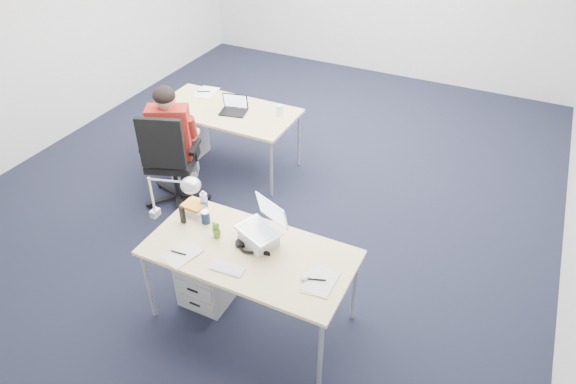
% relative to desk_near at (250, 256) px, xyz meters
% --- Properties ---
extents(floor, '(7.00, 7.00, 0.00)m').
position_rel_desk_near_xyz_m(floor, '(-0.70, 1.93, -0.68)').
color(floor, black).
rests_on(floor, ground).
extents(room, '(6.02, 7.02, 2.80)m').
position_rel_desk_near_xyz_m(room, '(-0.70, 1.93, 1.03)').
color(room, silver).
rests_on(room, ground).
extents(desk_near, '(1.60, 0.80, 0.73)m').
position_rel_desk_near_xyz_m(desk_near, '(0.00, 0.00, 0.00)').
color(desk_near, '#D8BA7C').
rests_on(desk_near, ground).
extents(desk_far, '(1.60, 0.80, 0.73)m').
position_rel_desk_near_xyz_m(desk_far, '(-1.40, 1.93, 0.00)').
color(desk_far, '#D8BA7C').
rests_on(desk_far, ground).
extents(office_chair, '(0.90, 0.90, 1.11)m').
position_rel_desk_near_xyz_m(office_chair, '(-1.53, 1.05, -0.37)').
color(office_chair, black).
rests_on(office_chair, ground).
extents(seated_person, '(0.64, 0.79, 1.32)m').
position_rel_desk_near_xyz_m(seated_person, '(-1.60, 1.22, -0.02)').
color(seated_person, maroon).
rests_on(seated_person, ground).
extents(drawer_pedestal_near, '(0.40, 0.50, 0.55)m').
position_rel_desk_near_xyz_m(drawer_pedestal_near, '(-0.44, 0.07, -0.41)').
color(drawer_pedestal_near, '#AAACB0').
rests_on(drawer_pedestal_near, ground).
extents(drawer_pedestal_far, '(0.40, 0.50, 0.55)m').
position_rel_desk_near_xyz_m(drawer_pedestal_far, '(-2.00, 1.86, -0.41)').
color(drawer_pedestal_far, '#AAACB0').
rests_on(drawer_pedestal_far, ground).
extents(silver_laptop, '(0.40, 0.36, 0.35)m').
position_rel_desk_near_xyz_m(silver_laptop, '(0.02, 0.11, 0.22)').
color(silver_laptop, silver).
rests_on(silver_laptop, desk_near).
extents(wireless_keyboard, '(0.26, 0.12, 0.01)m').
position_rel_desk_near_xyz_m(wireless_keyboard, '(-0.05, -0.24, 0.05)').
color(wireless_keyboard, white).
rests_on(wireless_keyboard, desk_near).
extents(computer_mouse, '(0.06, 0.09, 0.03)m').
position_rel_desk_near_xyz_m(computer_mouse, '(0.50, -0.07, 0.06)').
color(computer_mouse, white).
rests_on(computer_mouse, desk_near).
extents(headphones, '(0.30, 0.26, 0.04)m').
position_rel_desk_near_xyz_m(headphones, '(-0.01, 0.05, 0.07)').
color(headphones, black).
rests_on(headphones, desk_near).
extents(can_koozie, '(0.09, 0.09, 0.11)m').
position_rel_desk_near_xyz_m(can_koozie, '(-0.49, 0.15, 0.10)').
color(can_koozie, '#162746').
rests_on(can_koozie, desk_near).
extents(water_bottle, '(0.08, 0.08, 0.20)m').
position_rel_desk_near_xyz_m(water_bottle, '(-0.58, 0.27, 0.14)').
color(water_bottle, silver).
rests_on(water_bottle, desk_near).
extents(bear_figurine, '(0.08, 0.06, 0.14)m').
position_rel_desk_near_xyz_m(bear_figurine, '(-0.31, 0.03, 0.12)').
color(bear_figurine, '#39771F').
rests_on(bear_figurine, desk_near).
extents(book_stack, '(0.23, 0.20, 0.09)m').
position_rel_desk_near_xyz_m(book_stack, '(-0.64, 0.21, 0.09)').
color(book_stack, silver).
rests_on(book_stack, desk_near).
extents(cordless_phone, '(0.05, 0.03, 0.16)m').
position_rel_desk_near_xyz_m(cordless_phone, '(-0.65, 0.07, 0.12)').
color(cordless_phone, black).
rests_on(cordless_phone, desk_near).
extents(papers_left, '(0.24, 0.31, 0.01)m').
position_rel_desk_near_xyz_m(papers_left, '(-0.44, -0.26, 0.05)').
color(papers_left, '#FBE191').
rests_on(papers_left, desk_near).
extents(papers_right, '(0.21, 0.29, 0.01)m').
position_rel_desk_near_xyz_m(papers_right, '(0.60, -0.06, 0.05)').
color(papers_right, '#FBE191').
rests_on(papers_right, desk_near).
extents(sunglasses, '(0.13, 0.07, 0.03)m').
position_rel_desk_near_xyz_m(sunglasses, '(0.11, 0.01, 0.06)').
color(sunglasses, black).
rests_on(sunglasses, desk_near).
extents(desk_lamp, '(0.46, 0.18, 0.52)m').
position_rel_desk_near_xyz_m(desk_lamp, '(-0.75, 0.03, 0.31)').
color(desk_lamp, silver).
rests_on(desk_lamp, desk_near).
extents(dark_laptop, '(0.34, 0.33, 0.21)m').
position_rel_desk_near_xyz_m(dark_laptop, '(-1.28, 1.89, 0.15)').
color(dark_laptop, black).
rests_on(dark_laptop, desk_far).
extents(far_cup, '(0.10, 0.10, 0.11)m').
position_rel_desk_near_xyz_m(far_cup, '(-0.80, 2.09, 0.10)').
color(far_cup, white).
rests_on(far_cup, desk_far).
extents(far_papers, '(0.28, 0.36, 0.01)m').
position_rel_desk_near_xyz_m(far_papers, '(-1.85, 2.19, 0.05)').
color(far_papers, white).
rests_on(far_papers, desk_far).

